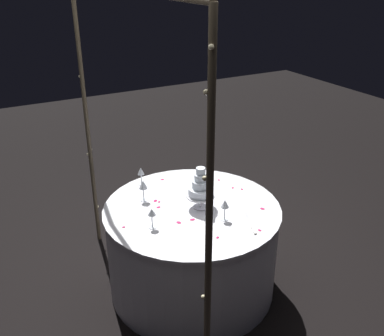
% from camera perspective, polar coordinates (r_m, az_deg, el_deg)
% --- Properties ---
extents(ground_plane, '(12.00, 12.00, 0.00)m').
position_cam_1_polar(ground_plane, '(3.77, -0.00, -15.08)').
color(ground_plane, black).
extents(decorative_arch, '(2.12, 0.06, 2.33)m').
position_cam_1_polar(decorative_arch, '(2.84, -8.44, 5.86)').
color(decorative_arch, '#473D2D').
rests_on(decorative_arch, ground).
extents(main_table, '(1.36, 1.36, 0.75)m').
position_cam_1_polar(main_table, '(3.54, -0.00, -10.43)').
color(main_table, white).
rests_on(main_table, ground).
extents(tiered_cake, '(0.22, 0.22, 0.33)m').
position_cam_1_polar(tiered_cake, '(3.25, 1.13, -2.67)').
color(tiered_cake, silver).
rests_on(tiered_cake, main_table).
extents(wine_glass_0, '(0.07, 0.07, 0.17)m').
position_cam_1_polar(wine_glass_0, '(3.38, -6.42, -2.28)').
color(wine_glass_0, silver).
rests_on(wine_glass_0, main_table).
extents(wine_glass_1, '(0.06, 0.06, 0.16)m').
position_cam_1_polar(wine_glass_1, '(3.45, 1.42, -1.70)').
color(wine_glass_1, silver).
rests_on(wine_glass_1, main_table).
extents(wine_glass_2, '(0.06, 0.06, 0.15)m').
position_cam_1_polar(wine_glass_2, '(3.05, -5.30, -5.93)').
color(wine_glass_2, silver).
rests_on(wine_glass_2, main_table).
extents(wine_glass_3, '(0.06, 0.06, 0.16)m').
position_cam_1_polar(wine_glass_3, '(3.13, 4.33, -4.82)').
color(wine_glass_3, silver).
rests_on(wine_glass_3, main_table).
extents(wine_glass_4, '(0.06, 0.06, 0.16)m').
position_cam_1_polar(wine_glass_4, '(3.64, -6.71, -0.54)').
color(wine_glass_4, silver).
rests_on(wine_glass_4, main_table).
extents(cake_knife, '(0.28, 0.13, 0.01)m').
position_cam_1_polar(cake_knife, '(3.15, 7.73, -7.31)').
color(cake_knife, silver).
rests_on(cake_knife, main_table).
extents(rose_petal_0, '(0.03, 0.03, 0.00)m').
position_cam_1_polar(rose_petal_0, '(3.62, 5.37, -2.60)').
color(rose_petal_0, '#C61951').
rests_on(rose_petal_0, main_table).
extents(rose_petal_1, '(0.05, 0.04, 0.00)m').
position_cam_1_polar(rose_petal_1, '(3.35, 9.23, -5.29)').
color(rose_petal_1, '#C61951').
rests_on(rose_petal_1, main_table).
extents(rose_petal_2, '(0.05, 0.04, 0.00)m').
position_cam_1_polar(rose_petal_2, '(3.14, -1.75, -7.15)').
color(rose_petal_2, '#C61951').
rests_on(rose_petal_2, main_table).
extents(rose_petal_3, '(0.03, 0.03, 0.00)m').
position_cam_1_polar(rose_petal_3, '(3.10, 8.86, -8.07)').
color(rose_petal_3, '#C61951').
rests_on(rose_petal_3, main_table).
extents(rose_petal_4, '(0.03, 0.03, 0.00)m').
position_cam_1_polar(rose_petal_4, '(3.41, -4.32, -4.44)').
color(rose_petal_4, '#C61951').
rests_on(rose_petal_4, main_table).
extents(rose_petal_5, '(0.03, 0.04, 0.00)m').
position_cam_1_polar(rose_petal_5, '(3.34, -4.42, -5.15)').
color(rose_petal_5, '#C61951').
rests_on(rose_petal_5, main_table).
extents(rose_petal_6, '(0.02, 0.03, 0.00)m').
position_cam_1_polar(rose_petal_6, '(3.13, -8.96, -7.66)').
color(rose_petal_6, '#C61951').
rests_on(rose_petal_6, main_table).
extents(rose_petal_7, '(0.03, 0.02, 0.00)m').
position_cam_1_polar(rose_petal_7, '(3.61, 6.54, -2.77)').
color(rose_petal_7, '#C61951').
rests_on(rose_petal_7, main_table).
extents(rose_petal_8, '(0.03, 0.04, 0.00)m').
position_cam_1_polar(rose_petal_8, '(3.18, 0.05, -6.78)').
color(rose_petal_8, '#C61951').
rests_on(rose_petal_8, main_table).
extents(rose_petal_9, '(0.04, 0.05, 0.00)m').
position_cam_1_polar(rose_petal_9, '(3.43, -4.84, -4.30)').
color(rose_petal_9, '#C61951').
rests_on(rose_petal_9, main_table).
extents(rose_petal_10, '(0.03, 0.03, 0.00)m').
position_cam_1_polar(rose_petal_10, '(2.99, 3.38, -9.09)').
color(rose_petal_10, '#C61951').
rests_on(rose_petal_10, main_table).
extents(rose_petal_11, '(0.03, 0.02, 0.00)m').
position_cam_1_polar(rose_petal_11, '(3.74, 3.55, -1.58)').
color(rose_petal_11, '#C61951').
rests_on(rose_petal_11, main_table).
extents(rose_petal_12, '(0.03, 0.04, 0.00)m').
position_cam_1_polar(rose_petal_12, '(3.75, -3.87, -1.51)').
color(rose_petal_12, '#C61951').
rests_on(rose_petal_12, main_table).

